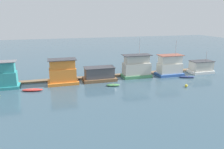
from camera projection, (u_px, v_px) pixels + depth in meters
ground_plane at (111, 79)px, 50.07m from camera, size 200.00×200.00×0.00m
dock_walkway at (108, 76)px, 52.46m from camera, size 59.60×1.69×0.30m
houseboat_teal at (4, 76)px, 43.31m from camera, size 5.33×3.31×5.49m
houseboat_orange at (63, 72)px, 46.32m from camera, size 6.40×4.04×5.34m
houseboat_brown at (99, 74)px, 48.84m from camera, size 7.34×4.03×3.10m
houseboat_green at (137, 67)px, 51.36m from camera, size 6.82×3.49×9.28m
houseboat_blue at (170, 66)px, 52.99m from camera, size 6.36×3.72×8.58m
houseboat_white at (201, 67)px, 55.53m from camera, size 5.88×3.58×5.53m
dinghy_red at (33, 90)px, 42.18m from camera, size 4.16×1.94×0.46m
dinghy_green at (113, 85)px, 45.27m from camera, size 3.00×1.79×0.41m
dinghy_navy at (187, 77)px, 51.28m from camera, size 3.86×2.05×0.44m
buoy_yellow at (186, 86)px, 44.51m from camera, size 0.60×0.60×0.60m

